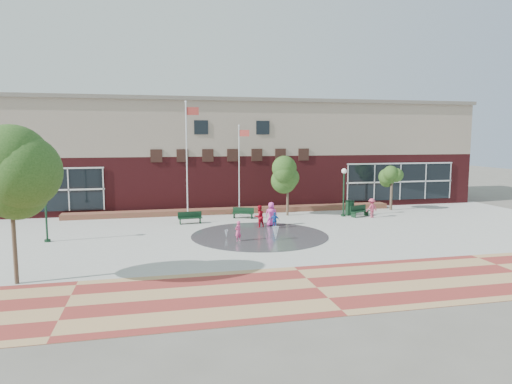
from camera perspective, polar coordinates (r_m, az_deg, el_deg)
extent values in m
plane|color=#666056|center=(25.33, 2.03, -6.92)|extent=(120.00, 120.00, 0.00)
cube|color=#A8A8A0|center=(29.11, 0.00, -5.08)|extent=(46.00, 18.00, 0.01)
cube|color=maroon|center=(18.91, 7.60, -11.79)|extent=(46.00, 6.00, 0.01)
cylinder|color=#383A3D|center=(28.16, 0.46, -5.49)|extent=(8.40, 8.40, 0.01)
cube|color=#55181C|center=(41.92, -4.11, 1.69)|extent=(44.00, 10.00, 4.50)
cube|color=gray|center=(41.75, -4.17, 7.85)|extent=(44.00, 10.00, 4.50)
cube|color=slate|center=(41.86, -4.19, 11.00)|extent=(44.40, 10.40, 0.30)
cube|color=black|center=(37.47, -26.15, 0.17)|extent=(10.00, 0.12, 3.19)
cube|color=black|center=(42.24, 17.55, 1.24)|extent=(10.00, 0.12, 3.19)
cube|color=black|center=(36.45, -6.88, 8.03)|extent=(1.10, 0.10, 1.10)
cube|color=black|center=(37.31, 0.85, 8.05)|extent=(1.10, 0.10, 1.10)
cube|color=#AA2439|center=(36.43, -2.66, -2.66)|extent=(26.00, 1.20, 0.40)
cylinder|color=white|center=(34.36, -8.65, 3.88)|extent=(0.10, 0.10, 8.56)
sphere|color=white|center=(34.41, -8.78, 11.10)|extent=(0.17, 0.17, 0.17)
cube|color=#A8362F|center=(34.36, -7.96, 9.98)|extent=(0.94, 0.10, 0.57)
cylinder|color=white|center=(34.79, -2.13, 2.58)|extent=(0.09, 0.09, 6.86)
sphere|color=white|center=(34.70, -2.15, 8.30)|extent=(0.14, 0.14, 0.14)
cube|color=#A8362F|center=(34.62, -1.50, 7.36)|extent=(0.75, 0.30, 0.48)
cylinder|color=#13321D|center=(28.85, -24.77, -2.56)|extent=(0.11, 0.11, 3.24)
cylinder|color=#13321D|center=(29.13, -24.61, -5.56)|extent=(0.34, 0.34, 0.15)
sphere|color=white|center=(28.63, -24.95, 0.98)|extent=(0.38, 0.38, 0.38)
cylinder|color=#13321D|center=(35.29, 10.90, -0.37)|extent=(0.12, 0.12, 3.32)
cylinder|color=#13321D|center=(35.52, 10.84, -2.90)|extent=(0.35, 0.35, 0.16)
sphere|color=white|center=(35.11, 10.96, 2.60)|extent=(0.39, 0.39, 0.39)
cube|color=#13321D|center=(32.19, -8.24, -3.24)|extent=(1.70, 0.55, 0.06)
cube|color=#13321D|center=(32.36, -8.29, -2.81)|extent=(1.67, 0.14, 0.42)
cube|color=#13321D|center=(33.97, -1.65, -2.67)|extent=(1.65, 1.05, 0.05)
cube|color=#13321D|center=(34.12, -1.58, -2.27)|extent=(1.49, 0.68, 0.40)
cube|color=#13321D|center=(35.55, 12.87, -2.36)|extent=(1.77, 1.13, 0.06)
cube|color=#13321D|center=(35.66, 12.63, -1.97)|extent=(1.60, 0.73, 0.43)
cylinder|color=#13321D|center=(36.04, 11.63, -2.01)|extent=(0.67, 0.67, 1.11)
cylinder|color=black|center=(35.96, 11.66, -1.10)|extent=(0.71, 0.71, 0.07)
cylinder|color=#433428|center=(21.17, -27.98, -5.19)|extent=(0.18, 0.18, 3.81)
cylinder|color=#433428|center=(35.17, 3.97, -0.82)|extent=(0.18, 0.18, 2.66)
cylinder|color=#433428|center=(39.32, 16.55, -0.48)|extent=(0.21, 0.21, 2.38)
cone|color=white|center=(26.95, 2.47, -6.07)|extent=(0.41, 0.41, 0.79)
cone|color=white|center=(27.54, -3.73, -5.80)|extent=(0.21, 0.21, 0.48)
imported|color=#ED4A87|center=(26.53, -2.25, -4.92)|extent=(0.53, 0.50, 1.22)
imported|color=red|center=(30.54, 0.40, -3.08)|extent=(0.90, 0.81, 1.51)
imported|color=#EC41B3|center=(31.08, 1.92, -2.78)|extent=(0.92, 0.72, 1.65)
imported|color=#1B4DA9|center=(30.25, 2.37, -3.57)|extent=(0.70, 0.53, 1.10)
imported|color=#C03B59|center=(35.35, 14.26, -1.96)|extent=(1.05, 0.75, 1.46)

